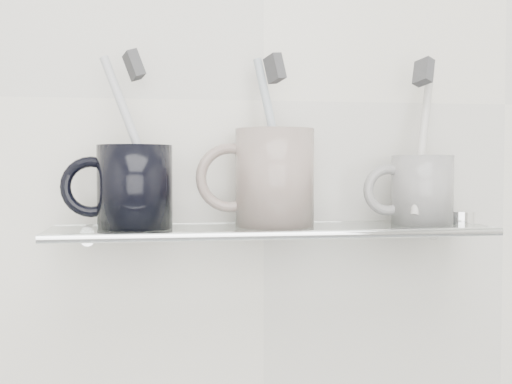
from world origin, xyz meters
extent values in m
plane|color=silver|center=(0.00, 1.10, 1.25)|extent=(2.50, 0.00, 2.50)
cube|color=silver|center=(0.00, 1.04, 1.10)|extent=(0.50, 0.12, 0.01)
cylinder|color=silver|center=(0.00, 0.98, 1.10)|extent=(0.50, 0.01, 0.01)
cylinder|color=silver|center=(-0.21, 1.09, 1.09)|extent=(0.02, 0.03, 0.02)
cylinder|color=silver|center=(0.21, 1.09, 1.09)|extent=(0.02, 0.03, 0.02)
cylinder|color=black|center=(-0.15, 1.04, 1.15)|extent=(0.11, 0.11, 0.09)
torus|color=black|center=(-0.20, 1.04, 1.15)|extent=(0.07, 0.01, 0.07)
cylinder|color=silver|center=(-0.15, 1.04, 1.20)|extent=(0.08, 0.02, 0.18)
cube|color=#3C3D3F|center=(-0.15, 1.04, 1.28)|extent=(0.03, 0.03, 0.04)
cylinder|color=silver|center=(0.00, 1.04, 1.16)|extent=(0.09, 0.09, 0.11)
torus|color=silver|center=(-0.05, 1.04, 1.16)|extent=(0.08, 0.01, 0.08)
cylinder|color=#A0B6C2|center=(0.00, 1.04, 1.20)|extent=(0.05, 0.04, 0.19)
cube|color=#3C3D3F|center=(0.00, 1.04, 1.28)|extent=(0.02, 0.03, 0.04)
cylinder|color=silver|center=(0.18, 1.04, 1.14)|extent=(0.09, 0.09, 0.08)
torus|color=silver|center=(0.14, 1.04, 1.14)|extent=(0.06, 0.01, 0.06)
cylinder|color=beige|center=(0.18, 1.04, 1.20)|extent=(0.06, 0.07, 0.18)
cube|color=#3C3D3F|center=(0.18, 1.04, 1.28)|extent=(0.03, 0.03, 0.04)
cylinder|color=silver|center=(0.23, 1.04, 1.11)|extent=(0.04, 0.04, 0.01)
camera|label=1|loc=(-0.13, 0.32, 1.17)|focal=45.00mm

